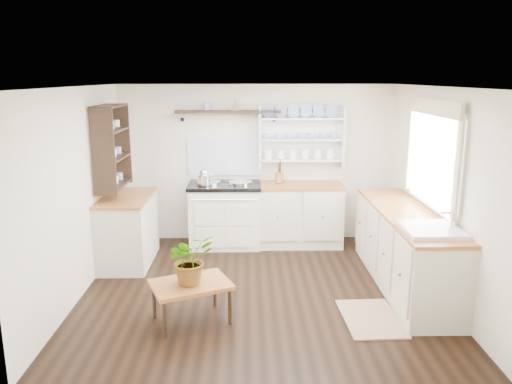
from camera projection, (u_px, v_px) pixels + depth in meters
floor at (259, 289)px, 5.78m from camera, size 4.00×3.80×0.01m
wall_back at (256, 163)px, 7.37m from camera, size 4.00×0.02×2.30m
wall_right at (438, 192)px, 5.56m from camera, size 0.02×3.80×2.30m
wall_left at (78, 193)px, 5.49m from camera, size 0.02×3.80×2.30m
ceiling at (259, 87)px, 5.26m from camera, size 4.00×3.80×0.01m
window at (432, 153)px, 5.61m from camera, size 0.08×1.55×1.22m
aga_cooker at (225, 214)px, 7.20m from camera, size 1.03×0.71×0.95m
back_cabinets at (298, 214)px, 7.25m from camera, size 1.27×0.63×0.90m
right_cabinets at (405, 248)px, 5.80m from camera, size 0.62×2.43×0.90m
belfast_sink at (430, 241)px, 5.00m from camera, size 0.55×0.60×0.45m
left_cabinets at (128, 229)px, 6.52m from camera, size 0.62×1.13×0.90m
plate_rack at (301, 136)px, 7.26m from camera, size 1.20×0.22×0.90m
high_shelf at (228, 112)px, 7.07m from camera, size 1.50×0.29×0.16m
left_shelving at (112, 146)px, 6.28m from camera, size 0.28×0.80×1.05m
kettle at (204, 177)px, 6.95m from camera, size 0.18×0.18×0.22m
utensil_crock at (279, 178)px, 7.20m from camera, size 0.12×0.12×0.14m
center_table at (191, 287)px, 4.96m from camera, size 0.91×0.79×0.41m
potted_plant at (190, 259)px, 4.89m from camera, size 0.59×0.58×0.50m
floor_rug at (371, 318)px, 5.07m from camera, size 0.58×0.87×0.02m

